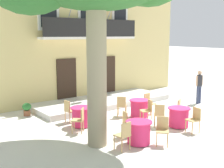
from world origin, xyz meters
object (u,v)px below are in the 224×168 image
at_px(cafe_chair_middle_1, 181,109).
at_px(pedestrian_near_entrance, 199,85).
at_px(cafe_chair_near_tree_2, 69,110).
at_px(cafe_chair_near_tree_0, 80,119).
at_px(cafe_table_middle, 179,117).
at_px(cafe_table_far_side, 139,132).
at_px(ground_planter_left, 27,109).
at_px(cafe_chair_far_side_0, 162,129).
at_px(cafe_chair_far_side_2, 124,134).
at_px(cafe_chair_far_side_1, 128,122).
at_px(cafe_chair_front_0, 148,109).
at_px(cafe_chair_middle_2, 159,114).
at_px(cafe_table_front, 139,108).
at_px(cafe_chair_front_2, 122,105).
at_px(cafe_chair_middle_0, 194,118).
at_px(cafe_chair_near_tree_1, 99,111).
at_px(cafe_table_near_tree, 82,116).
at_px(cafe_chair_front_1, 149,102).

relative_size(cafe_chair_middle_1, pedestrian_near_entrance, 0.53).
bearing_deg(cafe_chair_near_tree_2, cafe_chair_near_tree_0, -104.29).
bearing_deg(cafe_table_middle, cafe_table_far_side, -171.19).
xyz_separation_m(cafe_chair_near_tree_2, ground_planter_left, (-0.97, 2.02, -0.21)).
height_order(cafe_chair_near_tree_0, cafe_chair_far_side_0, same).
bearing_deg(cafe_chair_far_side_0, cafe_chair_far_side_2, 164.39).
bearing_deg(cafe_chair_far_side_1, cafe_table_far_side, -102.57).
xyz_separation_m(cafe_chair_front_0, cafe_chair_far_side_2, (-2.70, -1.72, 0.00)).
xyz_separation_m(cafe_chair_near_tree_0, cafe_chair_middle_2, (2.76, -1.29, 0.00)).
distance_m(cafe_table_front, cafe_table_far_side, 3.18).
relative_size(cafe_chair_front_2, cafe_table_far_side, 1.05).
distance_m(cafe_chair_middle_0, pedestrian_near_entrance, 4.84).
bearing_deg(cafe_chair_far_side_2, cafe_chair_near_tree_1, 69.55).
distance_m(cafe_table_near_tree, cafe_chair_front_0, 2.68).
height_order(cafe_chair_front_2, cafe_chair_far_side_1, same).
bearing_deg(cafe_chair_far_side_0, cafe_chair_front_0, 56.36).
bearing_deg(cafe_chair_near_tree_1, cafe_chair_near_tree_2, 135.46).
xyz_separation_m(cafe_chair_middle_2, cafe_chair_far_side_2, (-2.57, -0.96, 0.00)).
xyz_separation_m(cafe_chair_near_tree_1, cafe_chair_middle_2, (1.55, -1.78, 0.00)).
height_order(cafe_table_near_tree, ground_planter_left, cafe_table_near_tree).
height_order(cafe_chair_middle_0, cafe_chair_far_side_1, same).
relative_size(cafe_chair_front_1, cafe_chair_far_side_1, 1.00).
bearing_deg(cafe_chair_middle_2, cafe_chair_near_tree_0, 154.90).
relative_size(cafe_table_near_tree, cafe_chair_near_tree_2, 0.95).
height_order(cafe_chair_middle_0, cafe_chair_middle_1, same).
distance_m(cafe_chair_front_1, cafe_table_far_side, 3.83).
distance_m(cafe_table_near_tree, cafe_chair_near_tree_0, 0.77).
xyz_separation_m(cafe_chair_middle_0, cafe_chair_middle_1, (0.69, 1.15, 0.00)).
bearing_deg(cafe_chair_middle_2, cafe_chair_middle_0, -65.47).
xyz_separation_m(cafe_table_near_tree, cafe_chair_far_side_0, (1.03, -3.22, 0.14)).
height_order(cafe_chair_front_0, ground_planter_left, cafe_chair_front_0).
bearing_deg(cafe_chair_front_2, cafe_chair_middle_1, -54.23).
xyz_separation_m(cafe_table_middle, cafe_chair_far_side_0, (-1.86, -0.87, 0.14)).
distance_m(cafe_table_front, cafe_chair_far_side_0, 3.24).
xyz_separation_m(cafe_table_front, cafe_chair_far_side_2, (-2.92, -2.45, 0.14)).
relative_size(cafe_chair_middle_0, pedestrian_near_entrance, 0.53).
bearing_deg(pedestrian_near_entrance, cafe_table_middle, -153.48).
relative_size(cafe_chair_near_tree_1, cafe_chair_middle_0, 1.00).
relative_size(cafe_chair_middle_2, cafe_chair_front_0, 1.00).
xyz_separation_m(cafe_chair_near_tree_2, cafe_chair_far_side_2, (-0.16, -3.59, 0.00)).
height_order(cafe_chair_front_0, cafe_chair_far_side_0, same).
xyz_separation_m(cafe_table_middle, cafe_table_front, (-0.26, 1.94, 0.00)).
bearing_deg(cafe_chair_near_tree_2, cafe_table_front, -22.57).
bearing_deg(ground_planter_left, cafe_chair_near_tree_0, -79.35).
height_order(cafe_table_near_tree, cafe_chair_middle_1, cafe_chair_middle_1).
height_order(cafe_chair_near_tree_1, cafe_chair_far_side_1, same).
bearing_deg(cafe_chair_near_tree_0, cafe_chair_front_1, 5.41).
bearing_deg(cafe_chair_middle_2, cafe_chair_near_tree_1, 131.00).
distance_m(cafe_chair_far_side_1, pedestrian_near_entrance, 6.42).
height_order(cafe_table_near_tree, cafe_chair_near_tree_1, cafe_chair_near_tree_1).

